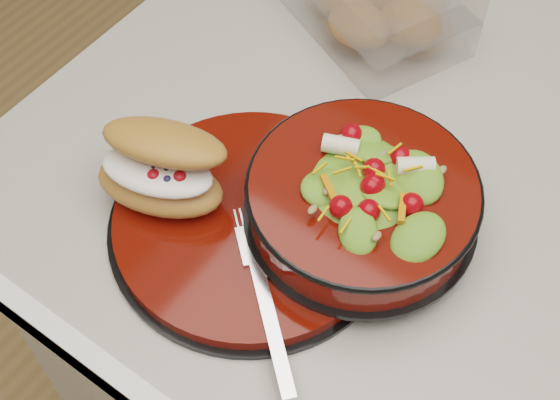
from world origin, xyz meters
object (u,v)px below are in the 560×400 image
Objects in this scene: dinner_plate at (251,222)px; salad_bowl at (363,195)px; croissant at (162,168)px; fork at (265,300)px.

salad_bowl is at bearing 36.23° from dinner_plate.
dinner_plate is at bearing -2.79° from croissant.
salad_bowl is (0.08, 0.06, 0.04)m from dinner_plate.
dinner_plate is 1.95× the size of fork.
croissant is 0.99× the size of fork.
salad_bowl is 0.13m from fork.
croissant reaches higher than fork.
dinner_plate is 1.25× the size of salad_bowl.
salad_bowl is 1.58× the size of croissant.
salad_bowl reaches higher than croissant.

